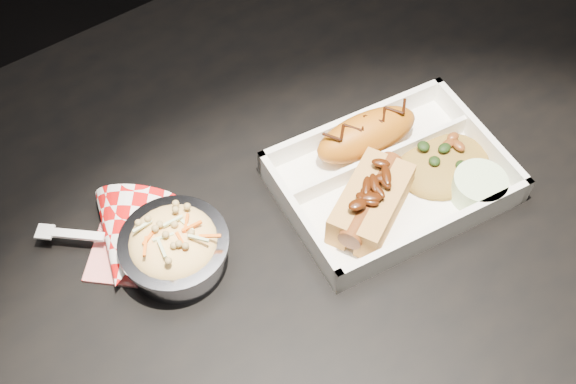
# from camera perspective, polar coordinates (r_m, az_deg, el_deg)

# --- Properties ---
(dining_table) EXTENTS (1.20, 0.80, 0.75)m
(dining_table) POSITION_cam_1_polar(r_m,az_deg,el_deg) (0.88, -2.15, -5.88)
(dining_table) COLOR black
(dining_table) RESTS_ON ground
(food_tray) EXTENTS (0.27, 0.21, 0.04)m
(food_tray) POSITION_cam_1_polar(r_m,az_deg,el_deg) (0.83, 8.09, 0.92)
(food_tray) COLOR white
(food_tray) RESTS_ON dining_table
(fried_pastry) EXTENTS (0.14, 0.07, 0.05)m
(fried_pastry) POSITION_cam_1_polar(r_m,az_deg,el_deg) (0.84, 6.23, 4.53)
(fried_pastry) COLOR #C06713
(fried_pastry) RESTS_ON food_tray
(hotdog) EXTENTS (0.13, 0.10, 0.06)m
(hotdog) POSITION_cam_1_polar(r_m,az_deg,el_deg) (0.78, 6.59, -0.73)
(hotdog) COLOR #C28942
(hotdog) RESTS_ON food_tray
(fried_rice_mound) EXTENTS (0.12, 0.11, 0.03)m
(fried_rice_mound) POSITION_cam_1_polar(r_m,az_deg,el_deg) (0.84, 12.32, 2.54)
(fried_rice_mound) COLOR olive
(fried_rice_mound) RESTS_ON food_tray
(cupcake_liner) EXTENTS (0.06, 0.06, 0.03)m
(cupcake_liner) POSITION_cam_1_polar(r_m,az_deg,el_deg) (0.83, 14.83, 0.33)
(cupcake_liner) COLOR beige
(cupcake_liner) RESTS_ON food_tray
(foil_coleslaw_cup) EXTENTS (0.11, 0.11, 0.07)m
(foil_coleslaw_cup) POSITION_cam_1_polar(r_m,az_deg,el_deg) (0.76, -8.96, -4.29)
(foil_coleslaw_cup) COLOR silver
(foil_coleslaw_cup) RESTS_ON dining_table
(napkin_fork) EXTENTS (0.16, 0.15, 0.10)m
(napkin_fork) POSITION_cam_1_polar(r_m,az_deg,el_deg) (0.79, -12.50, -3.82)
(napkin_fork) COLOR red
(napkin_fork) RESTS_ON dining_table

